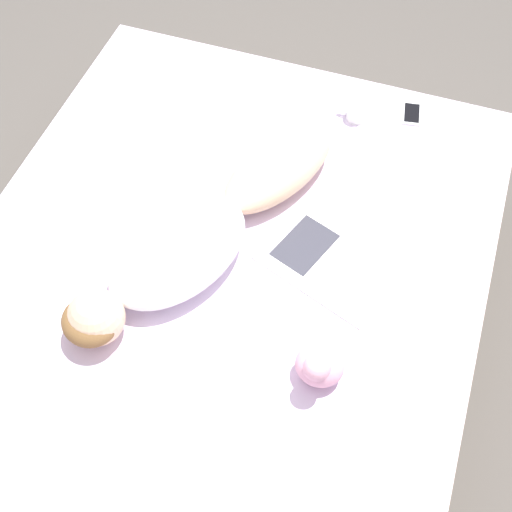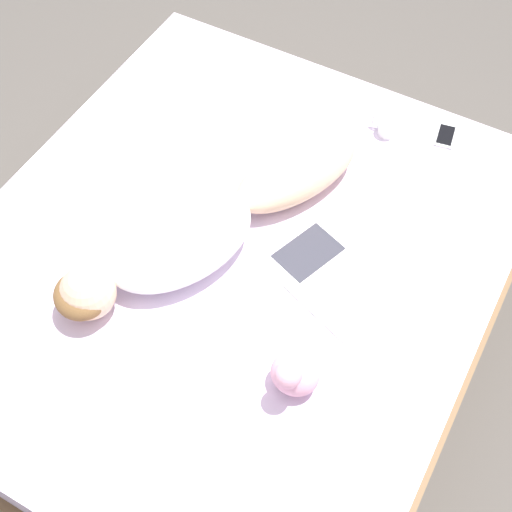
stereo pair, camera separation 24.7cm
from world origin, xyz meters
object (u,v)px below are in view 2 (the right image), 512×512
coffee_mug (388,126)px  cell_phone (446,136)px  person (206,224)px  open_magazine (330,273)px

coffee_mug → cell_phone: coffee_mug is taller
person → open_magazine: person is taller
person → coffee_mug: person is taller
person → cell_phone: size_ratio=8.74×
person → cell_phone: person is taller
person → open_magazine: (-0.45, -0.08, -0.08)m
open_magazine → coffee_mug: (0.10, -0.73, 0.03)m
person → coffee_mug: bearing=-90.2°
open_magazine → coffee_mug: bearing=-62.6°
open_magazine → coffee_mug: size_ratio=4.64×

